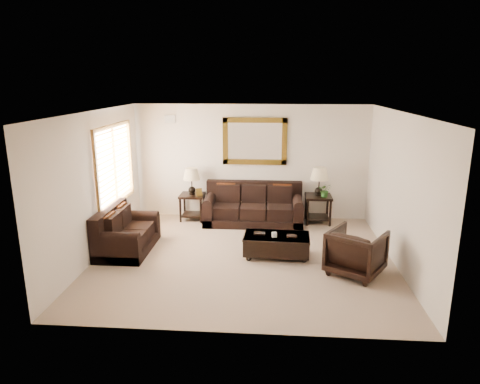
# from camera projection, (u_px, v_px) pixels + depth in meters

# --- Properties ---
(room) EXTENTS (5.51, 5.01, 2.71)m
(room) POSITION_uv_depth(u_px,v_px,m) (244.00, 188.00, 7.71)
(room) COLOR tan
(room) RESTS_ON ground
(window) EXTENTS (0.07, 1.96, 1.66)m
(window) POSITION_uv_depth(u_px,v_px,m) (115.00, 165.00, 8.72)
(window) COLOR white
(window) RESTS_ON room
(mirror) EXTENTS (1.50, 0.06, 1.10)m
(mirror) POSITION_uv_depth(u_px,v_px,m) (255.00, 141.00, 9.96)
(mirror) COLOR #513310
(mirror) RESTS_ON room
(air_vent) EXTENTS (0.25, 0.02, 0.18)m
(air_vent) POSITION_uv_depth(u_px,v_px,m) (170.00, 119.00, 9.99)
(air_vent) COLOR #999999
(air_vent) RESTS_ON room
(sofa) EXTENTS (2.26, 0.97, 0.92)m
(sofa) POSITION_uv_depth(u_px,v_px,m) (253.00, 209.00, 9.94)
(sofa) COLOR black
(sofa) RESTS_ON room
(loveseat) EXTENTS (0.90, 1.52, 0.85)m
(loveseat) POSITION_uv_depth(u_px,v_px,m) (125.00, 235.00, 8.32)
(loveseat) COLOR black
(loveseat) RESTS_ON room
(end_table_left) EXTENTS (0.57, 0.57, 1.25)m
(end_table_left) POSITION_uv_depth(u_px,v_px,m) (192.00, 186.00, 10.05)
(end_table_left) COLOR black
(end_table_left) RESTS_ON room
(end_table_right) EXTENTS (0.60, 0.60, 1.31)m
(end_table_right) POSITION_uv_depth(u_px,v_px,m) (319.00, 187.00, 9.81)
(end_table_right) COLOR black
(end_table_right) RESTS_ON room
(coffee_table) EXTENTS (1.26, 0.72, 0.52)m
(coffee_table) POSITION_uv_depth(u_px,v_px,m) (276.00, 243.00, 8.04)
(coffee_table) COLOR black
(coffee_table) RESTS_ON room
(armchair) EXTENTS (1.14, 1.12, 0.87)m
(armchair) POSITION_uv_depth(u_px,v_px,m) (356.00, 250.00, 7.27)
(armchair) COLOR black
(armchair) RESTS_ON floor
(potted_plant) EXTENTS (0.31, 0.34, 0.25)m
(potted_plant) POSITION_uv_depth(u_px,v_px,m) (325.00, 192.00, 9.71)
(potted_plant) COLOR #25501B
(potted_plant) RESTS_ON end_table_right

